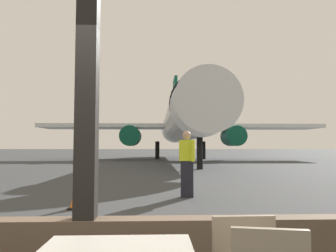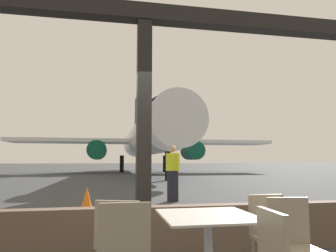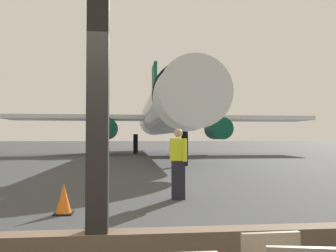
% 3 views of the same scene
% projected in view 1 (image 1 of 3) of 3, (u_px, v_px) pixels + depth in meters
% --- Properties ---
extents(ground_plane, '(220.00, 220.00, 0.00)m').
position_uv_depth(ground_plane, '(151.00, 156.00, 42.90)').
color(ground_plane, '#383A3D').
extents(window_frame, '(7.59, 0.24, 3.52)m').
position_uv_depth(window_frame, '(86.00, 155.00, 3.09)').
color(window_frame, brown).
rests_on(window_frame, ground).
extents(airplane, '(27.66, 29.53, 10.38)m').
position_uv_depth(airplane, '(183.00, 122.00, 29.99)').
color(airplane, silver).
rests_on(airplane, ground).
extents(ground_crew_worker, '(0.40, 0.49, 1.74)m').
position_uv_depth(ground_crew_worker, '(187.00, 163.00, 8.41)').
color(ground_crew_worker, black).
rests_on(ground_crew_worker, ground).
extents(traffic_cone, '(0.36, 0.36, 0.60)m').
position_uv_depth(traffic_cone, '(77.00, 195.00, 6.86)').
color(traffic_cone, orange).
rests_on(traffic_cone, ground).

